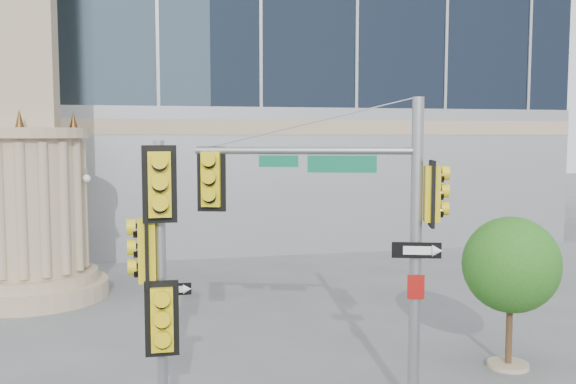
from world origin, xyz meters
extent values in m
cylinder|color=tan|center=(-6.00, 9.00, 0.25)|extent=(4.40, 4.40, 0.50)
cylinder|color=tan|center=(-6.00, 9.00, 0.65)|extent=(3.80, 3.80, 0.30)
cylinder|color=tan|center=(-6.00, 9.00, 2.80)|extent=(3.00, 3.00, 4.00)
cylinder|color=tan|center=(-6.00, 9.00, 4.95)|extent=(3.50, 3.50, 0.30)
cone|color=#472D14|center=(-4.70, 9.00, 5.35)|extent=(0.24, 0.24, 0.50)
cylinder|color=slate|center=(1.79, -1.02, 2.77)|extent=(0.20, 0.20, 5.54)
cylinder|color=slate|center=(-0.05, -0.41, 4.62)|extent=(3.72, 1.34, 0.13)
cube|color=#0B6041|center=(0.56, -0.63, 4.39)|extent=(1.15, 0.41, 0.30)
cube|color=yellow|center=(-1.63, 0.11, 4.11)|extent=(0.56, 0.41, 1.15)
cube|color=yellow|center=(2.04, -1.10, 3.88)|extent=(0.41, 0.56, 1.15)
cube|color=black|center=(1.75, -1.14, 2.91)|extent=(0.81, 0.29, 0.28)
cube|color=maroon|center=(1.75, -1.14, 2.26)|extent=(0.29, 0.12, 0.42)
cylinder|color=slate|center=(-2.58, -1.00, 2.40)|extent=(0.17, 0.17, 4.81)
cube|color=yellow|center=(-2.59, -1.21, 4.13)|extent=(0.53, 0.28, 1.20)
cube|color=yellow|center=(-2.79, -1.00, 3.08)|extent=(0.28, 0.53, 1.20)
cube|color=yellow|center=(-2.59, -1.21, 2.02)|extent=(0.53, 0.28, 1.20)
cube|color=black|center=(-2.41, -1.12, 2.45)|extent=(0.60, 0.04, 0.19)
cylinder|color=tan|center=(4.64, 0.47, 0.05)|extent=(0.86, 0.86, 0.10)
cylinder|color=#382314|center=(4.64, 0.47, 0.86)|extent=(0.13, 0.13, 1.72)
sphere|color=#1E5112|center=(4.64, 0.47, 2.20)|extent=(2.01, 2.01, 2.01)
sphere|color=#1E5112|center=(5.07, 0.71, 1.91)|extent=(1.24, 1.24, 1.24)
sphere|color=#1E5112|center=(4.31, 0.23, 1.96)|extent=(1.05, 1.05, 1.05)
camera|label=1|loc=(-2.96, -11.24, 4.89)|focal=40.00mm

